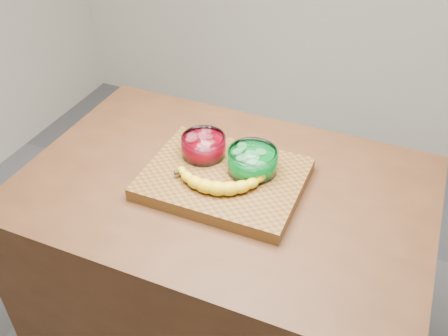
% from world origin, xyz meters
% --- Properties ---
extents(counter, '(1.20, 0.80, 0.90)m').
position_xyz_m(counter, '(0.00, 0.00, 0.45)').
color(counter, '#4D2B17').
rests_on(counter, ground).
extents(cutting_board, '(0.45, 0.35, 0.04)m').
position_xyz_m(cutting_board, '(0.00, 0.00, 0.92)').
color(cutting_board, brown).
rests_on(cutting_board, counter).
extents(bowl_red, '(0.13, 0.13, 0.06)m').
position_xyz_m(bowl_red, '(-0.09, 0.06, 0.97)').
color(bowl_red, white).
rests_on(bowl_red, cutting_board).
extents(bowl_green, '(0.14, 0.14, 0.07)m').
position_xyz_m(bowl_green, '(0.07, 0.05, 0.97)').
color(bowl_green, white).
rests_on(bowl_green, cutting_board).
extents(banana, '(0.28, 0.16, 0.04)m').
position_xyz_m(banana, '(0.00, -0.05, 0.96)').
color(banana, yellow).
rests_on(banana, cutting_board).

